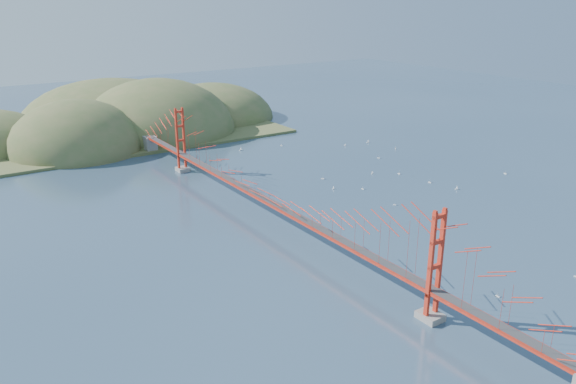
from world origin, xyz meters
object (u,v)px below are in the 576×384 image
bridge (268,176)px  sailboat_0 (363,189)px  sailboat_1 (430,182)px  sailboat_2 (457,189)px

bridge → sailboat_0: 22.08m
sailboat_0 → sailboat_1: bearing=-17.6°
bridge → sailboat_2: 34.65m
sailboat_1 → sailboat_0: bearing=162.4°
bridge → sailboat_1: bearing=-0.2°
sailboat_2 → sailboat_0: size_ratio=1.15×
bridge → sailboat_0: bridge is taller
sailboat_1 → sailboat_2: 5.09m
bridge → sailboat_0: bearing=10.1°
sailboat_1 → sailboat_0: (-11.86, 3.76, -0.01)m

